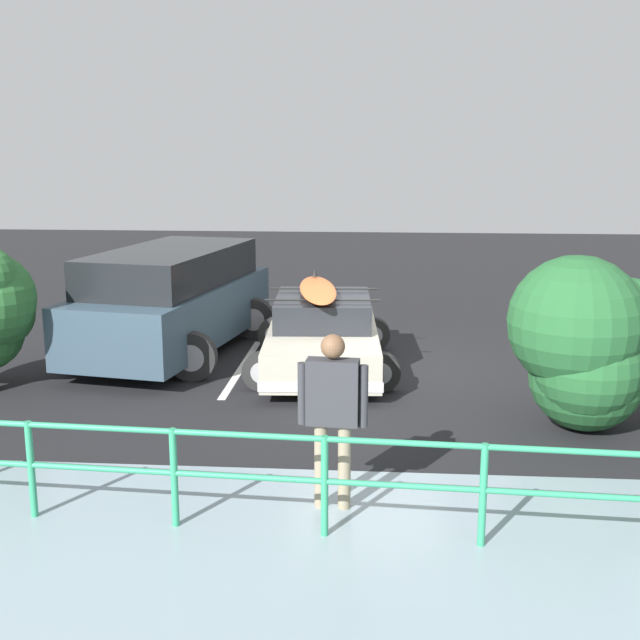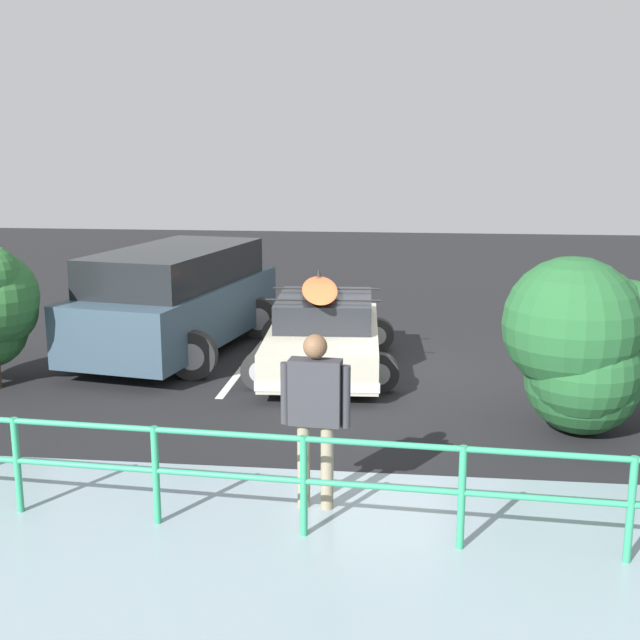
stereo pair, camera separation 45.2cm
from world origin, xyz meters
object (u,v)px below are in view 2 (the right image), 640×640
at_px(suv_car, 177,299).
at_px(person_bystander, 315,405).
at_px(bush_near_left, 587,344).
at_px(sedan_car, 324,334).

relative_size(suv_car, person_bystander, 2.89).
distance_m(person_bystander, bush_near_left, 4.12).
height_order(suv_car, person_bystander, suv_car).
bearing_deg(bush_near_left, suv_car, -27.63).
xyz_separation_m(sedan_car, person_bystander, (-0.48, 5.21, 0.51)).
xyz_separation_m(sedan_car, suv_car, (2.68, -0.76, 0.39)).
bearing_deg(bush_near_left, sedan_car, -35.04).
xyz_separation_m(sedan_car, bush_near_left, (-3.62, 2.54, 0.57)).
distance_m(suv_car, person_bystander, 6.75).
xyz_separation_m(person_bystander, bush_near_left, (-3.14, -2.67, 0.06)).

